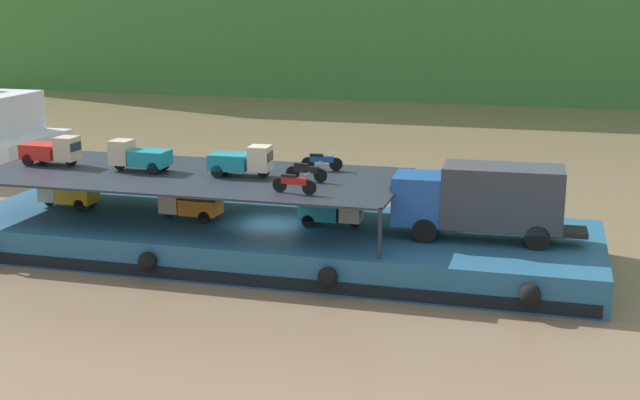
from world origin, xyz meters
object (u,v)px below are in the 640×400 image
object	(u,v)px
mini_truck_lower_aft	(189,204)
mini_truck_upper_mid	(139,156)
mini_truck_upper_fore	(242,161)
motorcycle_upper_stbd	(321,161)
mini_truck_lower_stern	(67,193)
mini_truck_upper_stern	(52,150)
cargo_barge	(272,240)
covered_lorry	(483,199)
motorcycle_upper_port	(294,183)
mini_truck_lower_mid	(333,210)
motorcycle_upper_centre	(306,171)

from	to	relation	value
mini_truck_lower_aft	mini_truck_upper_mid	world-z (taller)	mini_truck_upper_mid
mini_truck_upper_fore	motorcycle_upper_stbd	bearing A→B (deg)	35.03
mini_truck_lower_stern	mini_truck_upper_stern	distance (m)	2.10
cargo_barge	mini_truck_lower_stern	world-z (taller)	mini_truck_lower_stern
mini_truck_lower_stern	motorcycle_upper_stbd	xyz separation A→B (m)	(11.86, 2.11, 1.74)
motorcycle_upper_stbd	mini_truck_lower_stern	bearing A→B (deg)	-169.92
covered_lorry	motorcycle_upper_port	bearing A→B (deg)	-162.90
motorcycle_upper_port	motorcycle_upper_stbd	distance (m)	4.73
cargo_barge	mini_truck_lower_stern	bearing A→B (deg)	178.38
covered_lorry	mini_truck_upper_stern	size ratio (longest dim) A/B	2.86
cargo_barge	mini_truck_upper_mid	xyz separation A→B (m)	(-6.30, 0.09, 3.44)
mini_truck_upper_mid	motorcycle_upper_stbd	bearing A→B (deg)	16.22
mini_truck_lower_aft	mini_truck_upper_fore	distance (m)	3.13
mini_truck_upper_mid	motorcycle_upper_port	bearing A→B (deg)	-16.69
mini_truck_lower_stern	mini_truck_upper_mid	xyz separation A→B (m)	(3.93, -0.20, 2.00)
cargo_barge	mini_truck_lower_aft	distance (m)	4.05
mini_truck_lower_aft	mini_truck_lower_mid	world-z (taller)	same
mini_truck_upper_stern	motorcycle_upper_centre	bearing A→B (deg)	-1.15
mini_truck_lower_mid	mini_truck_upper_fore	size ratio (longest dim) A/B	0.99
cargo_barge	motorcycle_upper_centre	world-z (taller)	motorcycle_upper_centre
motorcycle_upper_stbd	mini_truck_lower_mid	bearing A→B (deg)	-62.55
mini_truck_lower_mid	mini_truck_upper_stern	bearing A→B (deg)	-179.74
mini_truck_lower_mid	motorcycle_upper_centre	xyz separation A→B (m)	(-1.11, -0.31, 1.74)
motorcycle_upper_port	motorcycle_upper_stbd	size ratio (longest dim) A/B	1.00
cargo_barge	mini_truck_lower_stern	xyz separation A→B (m)	(-10.23, 0.29, 1.44)
mini_truck_lower_aft	mini_truck_upper_mid	distance (m)	3.23
mini_truck_upper_fore	motorcycle_upper_port	distance (m)	4.11
mini_truck_upper_stern	motorcycle_upper_stbd	world-z (taller)	mini_truck_upper_stern
motorcycle_upper_port	mini_truck_lower_stern	bearing A→B (deg)	167.68
mini_truck_lower_stern	motorcycle_upper_port	world-z (taller)	motorcycle_upper_port
covered_lorry	mini_truck_lower_mid	world-z (taller)	covered_lorry
mini_truck_lower_aft	mini_truck_lower_mid	distance (m)	6.51
mini_truck_lower_mid	mini_truck_upper_fore	xyz separation A→B (m)	(-4.12, -0.09, 2.00)
mini_truck_lower_mid	motorcycle_upper_centre	bearing A→B (deg)	-164.26
cargo_barge	motorcycle_upper_port	world-z (taller)	motorcycle_upper_port
motorcycle_upper_centre	mini_truck_lower_stern	bearing A→B (deg)	178.78
mini_truck_lower_stern	mini_truck_lower_aft	world-z (taller)	same
mini_truck_lower_aft	cargo_barge	bearing A→B (deg)	3.32
cargo_barge	mini_truck_lower_mid	world-z (taller)	mini_truck_lower_mid
covered_lorry	motorcycle_upper_stbd	distance (m)	7.91
mini_truck_lower_stern	motorcycle_upper_stbd	distance (m)	12.18
mini_truck_upper_stern	covered_lorry	bearing A→B (deg)	-1.02
mini_truck_lower_aft	mini_truck_lower_stern	bearing A→B (deg)	175.49
mini_truck_upper_stern	motorcycle_upper_centre	xyz separation A→B (m)	(12.46, -0.25, -0.26)
mini_truck_lower_aft	mini_truck_upper_mid	bearing A→B (deg)	173.04
cargo_barge	covered_lorry	world-z (taller)	covered_lorry
mini_truck_upper_stern	motorcycle_upper_port	bearing A→B (deg)	-11.70
mini_truck_lower_stern	mini_truck_lower_mid	world-z (taller)	same
mini_truck_upper_fore	motorcycle_upper_stbd	xyz separation A→B (m)	(3.05, 2.14, -0.26)
mini_truck_lower_mid	motorcycle_upper_centre	world-z (taller)	motorcycle_upper_centre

